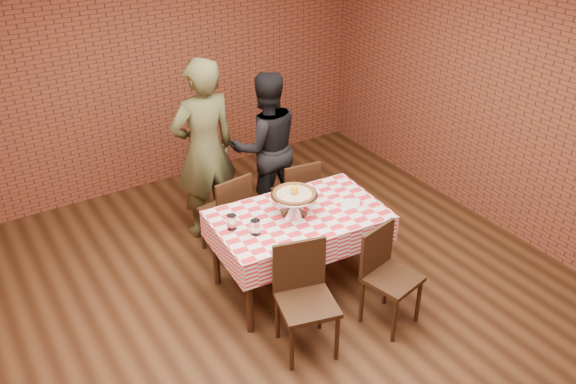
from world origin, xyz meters
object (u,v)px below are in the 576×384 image
(chair_near_right, at_px, (392,280))
(diner_olive, at_px, (204,150))
(chair_far_left, at_px, (225,213))
(chair_near_left, at_px, (307,304))
(chair_far_right, at_px, (295,196))
(table, at_px, (298,250))
(pizza, at_px, (294,194))
(condiment_caddy, at_px, (285,192))
(water_glass_right, at_px, (232,222))
(diner_black, at_px, (266,146))
(water_glass_left, at_px, (255,227))
(pizza_stand, at_px, (294,204))

(chair_near_right, distance_m, diner_olive, 2.24)
(chair_near_right, distance_m, chair_far_left, 1.79)
(chair_near_left, xyz_separation_m, chair_far_right, (0.84, 1.47, -0.03))
(table, bearing_deg, pizza, 130.47)
(pizza, distance_m, condiment_caddy, 0.30)
(table, relative_size, water_glass_right, 11.29)
(table, height_order, diner_black, diner_black)
(chair_near_left, distance_m, chair_far_right, 1.69)
(diner_black, bearing_deg, condiment_caddy, 80.27)
(chair_far_right, bearing_deg, water_glass_left, 49.25)
(water_glass_right, xyz_separation_m, chair_near_left, (0.20, -0.82, -0.37))
(water_glass_right, bearing_deg, table, -9.88)
(chair_far_right, bearing_deg, table, 66.49)
(water_glass_left, distance_m, condiment_caddy, 0.62)
(chair_near_left, relative_size, chair_near_right, 1.04)
(water_glass_right, height_order, chair_near_right, water_glass_right)
(diner_olive, bearing_deg, water_glass_left, 80.18)
(pizza_stand, xyz_separation_m, chair_far_right, (0.48, 0.72, -0.42))
(water_glass_left, height_order, water_glass_right, same)
(chair_far_left, bearing_deg, condiment_caddy, 115.54)
(pizza_stand, bearing_deg, chair_near_left, -115.94)
(pizza, relative_size, chair_near_left, 0.41)
(table, distance_m, chair_far_right, 0.87)
(chair_far_right, xyz_separation_m, diner_black, (-0.05, 0.49, 0.37))
(chair_near_left, bearing_deg, pizza_stand, 78.61)
(table, bearing_deg, condiment_caddy, 81.20)
(water_glass_right, xyz_separation_m, chair_far_right, (1.04, 0.64, -0.39))
(chair_far_left, relative_size, chair_far_right, 1.02)
(table, relative_size, chair_far_right, 1.70)
(chair_near_right, bearing_deg, diner_black, 76.30)
(chair_near_left, distance_m, chair_near_right, 0.77)
(chair_near_left, bearing_deg, water_glass_right, 118.21)
(pizza_stand, height_order, water_glass_right, pizza_stand)
(condiment_caddy, distance_m, chair_far_left, 0.75)
(pizza_stand, distance_m, water_glass_right, 0.57)
(condiment_caddy, relative_size, chair_far_right, 0.14)
(table, relative_size, pizza, 3.89)
(pizza_stand, bearing_deg, chair_far_left, 109.13)
(pizza, bearing_deg, water_glass_left, -167.43)
(water_glass_right, relative_size, chair_far_left, 0.15)
(diner_olive, bearing_deg, water_glass_right, 73.02)
(condiment_caddy, bearing_deg, pizza, -92.33)
(chair_far_left, distance_m, diner_olive, 0.65)
(condiment_caddy, distance_m, diner_olive, 1.03)
(condiment_caddy, bearing_deg, chair_far_right, 61.55)
(chair_far_left, bearing_deg, diner_black, -157.28)
(water_glass_right, height_order, condiment_caddy, water_glass_right)
(chair_near_right, height_order, chair_far_right, chair_near_right)
(water_glass_left, distance_m, chair_near_right, 1.20)
(pizza, distance_m, water_glass_right, 0.58)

